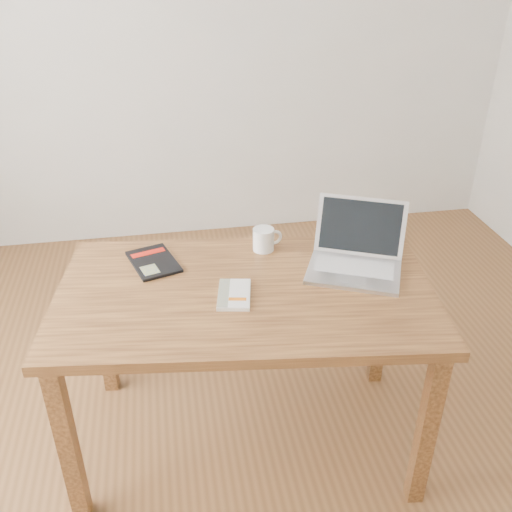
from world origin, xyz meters
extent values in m
plane|color=brown|center=(0.00, 0.00, 0.00)|extent=(4.00, 4.00, 0.00)
cube|color=silver|center=(0.00, 2.00, 1.35)|extent=(4.00, 0.04, 2.70)
cube|color=brown|center=(-0.05, 0.06, 0.73)|extent=(1.45, 0.94, 0.04)
cube|color=brown|center=(-0.71, -0.19, 0.35)|extent=(0.07, 0.07, 0.71)
cube|color=brown|center=(0.53, -0.35, 0.35)|extent=(0.07, 0.07, 0.71)
cube|color=brown|center=(-0.62, 0.47, 0.35)|extent=(0.07, 0.07, 0.71)
cube|color=brown|center=(0.61, 0.31, 0.35)|extent=(0.07, 0.07, 0.71)
cube|color=silver|center=(-0.09, 0.02, 0.76)|extent=(0.15, 0.20, 0.01)
cube|color=white|center=(-0.09, 0.02, 0.76)|extent=(0.14, 0.20, 0.02)
cube|color=gray|center=(-0.13, 0.03, 0.77)|extent=(0.07, 0.18, 0.00)
cube|color=orange|center=(-0.09, -0.02, 0.77)|extent=(0.06, 0.03, 0.00)
cube|color=black|center=(-0.37, 0.30, 0.76)|extent=(0.22, 0.27, 0.01)
cube|color=#B8190D|center=(-0.39, 0.37, 0.76)|extent=(0.14, 0.07, 0.00)
cube|color=gray|center=(-0.38, 0.23, 0.76)|extent=(0.08, 0.09, 0.00)
cube|color=silver|center=(0.37, 0.09, 0.76)|extent=(0.41, 0.36, 0.02)
cube|color=silver|center=(0.38, 0.12, 0.77)|extent=(0.32, 0.24, 0.00)
cube|color=#BCBCC1|center=(0.34, 0.02, 0.77)|extent=(0.12, 0.09, 0.00)
cube|color=silver|center=(0.44, 0.24, 0.87)|extent=(0.35, 0.23, 0.21)
cube|color=black|center=(0.44, 0.24, 0.87)|extent=(0.32, 0.20, 0.19)
cylinder|color=white|center=(0.07, 0.34, 0.80)|extent=(0.09, 0.09, 0.09)
cylinder|color=black|center=(0.07, 0.34, 0.84)|extent=(0.07, 0.07, 0.01)
torus|color=white|center=(0.12, 0.35, 0.80)|extent=(0.06, 0.02, 0.06)
camera|label=1|loc=(-0.31, -1.65, 1.89)|focal=40.00mm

